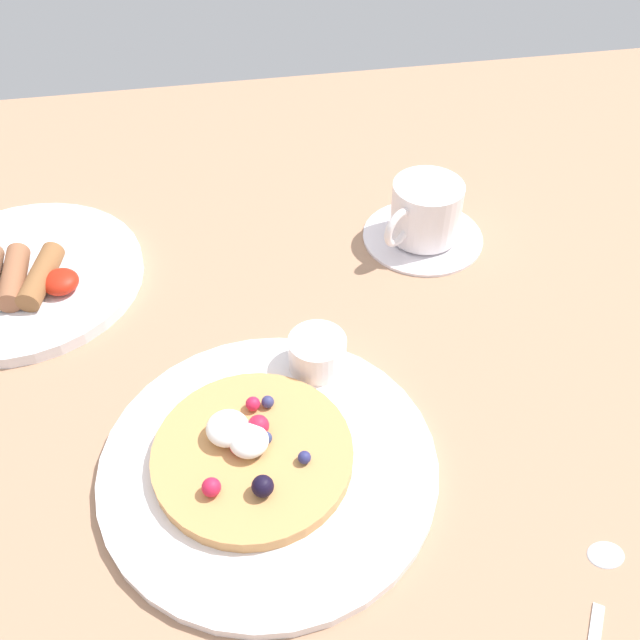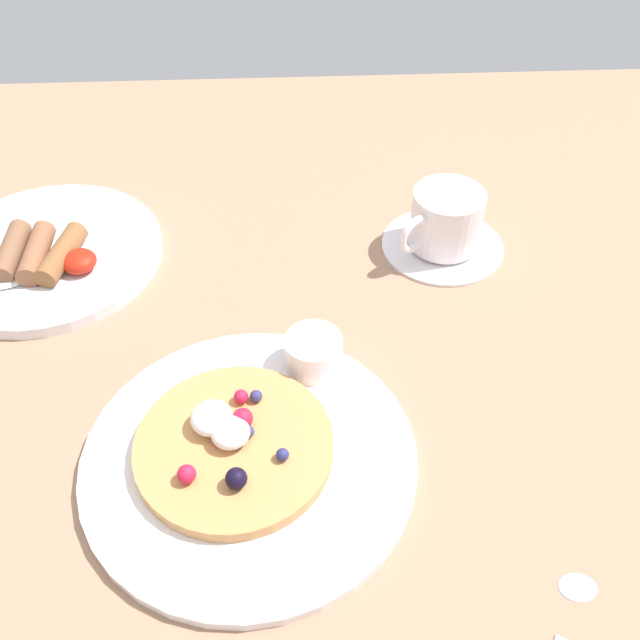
% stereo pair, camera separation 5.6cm
% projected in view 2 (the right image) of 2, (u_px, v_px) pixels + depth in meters
% --- Properties ---
extents(ground_plane, '(1.90, 1.13, 0.03)m').
position_uv_depth(ground_plane, '(312.00, 361.00, 0.68)').
color(ground_plane, '#A1785B').
extents(pancake_plate, '(0.28, 0.28, 0.01)m').
position_uv_depth(pancake_plate, '(250.00, 458.00, 0.58)').
color(pancake_plate, white).
rests_on(pancake_plate, ground_plane).
extents(pancake_with_berries, '(0.16, 0.16, 0.03)m').
position_uv_depth(pancake_with_berries, '(232.00, 443.00, 0.57)').
color(pancake_with_berries, tan).
rests_on(pancake_with_berries, pancake_plate).
extents(syrup_ramekin, '(0.05, 0.05, 0.03)m').
position_uv_depth(syrup_ramekin, '(316.00, 352.00, 0.63)').
color(syrup_ramekin, white).
rests_on(syrup_ramekin, pancake_plate).
extents(breakfast_plate, '(0.25, 0.25, 0.01)m').
position_uv_depth(breakfast_plate, '(48.00, 254.00, 0.76)').
color(breakfast_plate, white).
rests_on(breakfast_plate, ground_plane).
extents(fried_breakfast, '(0.14, 0.09, 0.03)m').
position_uv_depth(fried_breakfast, '(36.00, 257.00, 0.73)').
color(fried_breakfast, brown).
rests_on(fried_breakfast, breakfast_plate).
extents(coffee_saucer, '(0.13, 0.13, 0.01)m').
position_uv_depth(coffee_saucer, '(442.00, 244.00, 0.78)').
color(coffee_saucer, white).
rests_on(coffee_saucer, ground_plane).
extents(coffee_cup, '(0.10, 0.08, 0.06)m').
position_uv_depth(coffee_cup, '(445.00, 218.00, 0.75)').
color(coffee_cup, white).
rests_on(coffee_cup, coffee_saucer).
extents(teaspoon, '(0.08, 0.12, 0.01)m').
position_uv_depth(teaspoon, '(568.00, 620.00, 0.49)').
color(teaspoon, silver).
rests_on(teaspoon, ground_plane).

